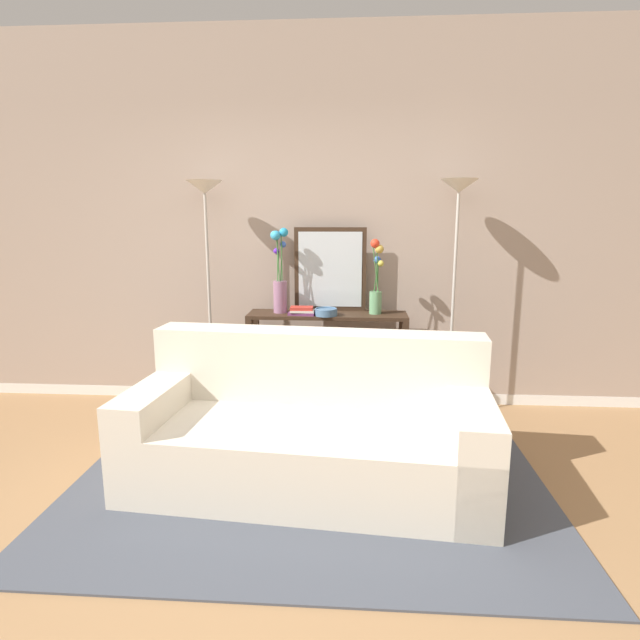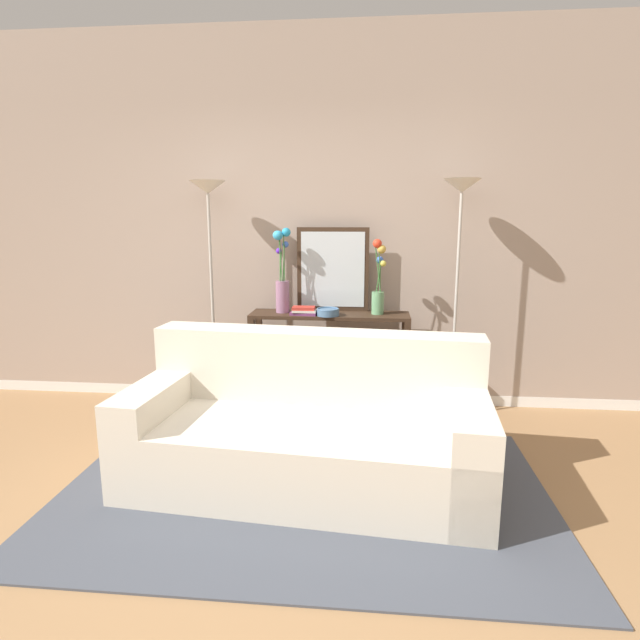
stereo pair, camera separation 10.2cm
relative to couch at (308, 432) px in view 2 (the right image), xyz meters
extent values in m
cube|color=#9E754C|center=(-0.19, -0.79, -0.32)|extent=(16.00, 16.00, 0.02)
cube|color=white|center=(-0.19, 1.47, -0.27)|extent=(12.00, 0.15, 0.09)
cube|color=tan|center=(-0.19, 1.47, 1.28)|extent=(12.00, 0.14, 3.00)
cube|color=#474C56|center=(-0.01, -0.16, -0.30)|extent=(2.84, 1.81, 0.01)
cube|color=beige|center=(-0.01, -0.06, -0.10)|extent=(2.18, 1.12, 0.42)
cube|color=beige|center=(0.02, 0.27, 0.34)|extent=(2.12, 0.45, 0.46)
cube|color=beige|center=(-0.93, 0.02, -0.01)|extent=(0.32, 0.95, 0.60)
cube|color=beige|center=(0.92, -0.15, -0.01)|extent=(0.32, 0.95, 0.60)
cube|color=#382619|center=(0.04, 1.14, 0.51)|extent=(1.27, 0.33, 0.03)
cube|color=#382619|center=(0.04, 1.14, -0.16)|extent=(1.17, 0.28, 0.01)
cube|color=#382619|center=(-0.57, 1.00, 0.09)|extent=(0.05, 0.05, 0.80)
cube|color=#382619|center=(0.65, 1.00, 0.09)|extent=(0.05, 0.05, 0.80)
cube|color=#382619|center=(-0.57, 1.28, 0.09)|extent=(0.05, 0.05, 0.80)
cube|color=#382619|center=(0.65, 1.28, 0.09)|extent=(0.05, 0.05, 0.80)
cylinder|color=#B7B2A8|center=(-0.91, 1.11, -0.30)|extent=(0.26, 0.26, 0.02)
cylinder|color=#B7B2A8|center=(-0.91, 1.11, 0.58)|extent=(0.02, 0.02, 1.75)
cone|color=silver|center=(-0.91, 1.11, 1.51)|extent=(0.28, 0.28, 0.10)
cylinder|color=#B7B2A8|center=(1.03, 1.11, -0.30)|extent=(0.26, 0.26, 0.02)
cylinder|color=#B7B2A8|center=(1.03, 1.11, 0.59)|extent=(0.02, 0.02, 1.75)
cone|color=silver|center=(1.03, 1.11, 1.51)|extent=(0.28, 0.28, 0.10)
cube|color=#382619|center=(0.06, 1.28, 0.86)|extent=(0.59, 0.02, 0.68)
cube|color=silver|center=(0.06, 1.27, 0.86)|extent=(0.52, 0.01, 0.61)
cylinder|color=gray|center=(-0.34, 1.16, 0.65)|extent=(0.11, 0.11, 0.26)
cylinder|color=#3D7538|center=(-0.35, 1.14, 0.96)|extent=(0.03, 0.03, 0.36)
sphere|color=#319ECC|center=(-0.36, 1.13, 1.14)|extent=(0.07, 0.07, 0.07)
cylinder|color=#3D7538|center=(-0.33, 1.17, 0.92)|extent=(0.02, 0.02, 0.29)
sphere|color=blue|center=(-0.32, 1.18, 1.07)|extent=(0.05, 0.05, 0.05)
cylinder|color=#3D7538|center=(-0.36, 1.16, 0.96)|extent=(0.01, 0.02, 0.36)
sphere|color=#40A3CE|center=(-0.38, 1.16, 1.14)|extent=(0.07, 0.07, 0.07)
cylinder|color=#3D7538|center=(-0.32, 1.16, 0.97)|extent=(0.01, 0.03, 0.39)
sphere|color=#2596C7|center=(-0.30, 1.15, 1.16)|extent=(0.07, 0.07, 0.07)
cylinder|color=#3D7538|center=(-0.35, 1.17, 0.90)|extent=(0.02, 0.03, 0.24)
sphere|color=#6127DC|center=(-0.37, 1.18, 1.01)|extent=(0.04, 0.04, 0.04)
cylinder|color=#669E6B|center=(0.43, 1.16, 0.61)|extent=(0.10, 0.10, 0.18)
cylinder|color=#3D7538|center=(0.42, 1.14, 0.89)|extent=(0.06, 0.03, 0.38)
sphere|color=red|center=(0.41, 1.12, 1.08)|extent=(0.07, 0.07, 0.07)
cylinder|color=#3D7538|center=(0.44, 1.15, 0.81)|extent=(0.01, 0.02, 0.22)
sphere|color=gold|center=(0.46, 1.15, 0.92)|extent=(0.05, 0.05, 0.05)
cylinder|color=#3D7538|center=(0.43, 1.17, 0.82)|extent=(0.04, 0.02, 0.25)
sphere|color=blue|center=(0.43, 1.19, 0.95)|extent=(0.06, 0.06, 0.06)
cylinder|color=#3D7538|center=(0.43, 1.14, 0.87)|extent=(0.02, 0.02, 0.34)
sphere|color=gold|center=(0.44, 1.13, 1.04)|extent=(0.07, 0.07, 0.07)
cylinder|color=#4C7093|center=(0.04, 1.05, 0.55)|extent=(0.18, 0.18, 0.05)
torus|color=#4C7093|center=(0.04, 1.05, 0.57)|extent=(0.18, 0.18, 0.01)
cube|color=#6B3360|center=(-0.16, 1.07, 0.53)|extent=(0.22, 0.14, 0.02)
cube|color=silver|center=(-0.15, 1.07, 0.55)|extent=(0.19, 0.12, 0.02)
cube|color=#BC3328|center=(-0.16, 1.07, 0.57)|extent=(0.18, 0.11, 0.02)
cube|color=gold|center=(-0.46, 1.14, -0.25)|extent=(0.05, 0.18, 0.12)
cube|color=#BC3328|center=(-0.42, 1.14, -0.25)|extent=(0.03, 0.16, 0.13)
cube|color=#2D2D33|center=(-0.38, 1.14, -0.26)|extent=(0.04, 0.17, 0.10)
cube|color=#236033|center=(-0.34, 1.14, -0.25)|extent=(0.02, 0.18, 0.13)
cube|color=navy|center=(-0.31, 1.14, -0.25)|extent=(0.04, 0.14, 0.11)
cube|color=silver|center=(-0.28, 1.14, -0.26)|extent=(0.03, 0.16, 0.11)
cube|color=#6B3360|center=(-0.24, 1.14, -0.25)|extent=(0.06, 0.14, 0.12)
cube|color=maroon|center=(-0.18, 1.14, -0.26)|extent=(0.05, 0.17, 0.10)
cube|color=tan|center=(-0.13, 1.14, -0.26)|extent=(0.05, 0.15, 0.10)
cube|color=#B77F33|center=(-0.09, 1.14, -0.25)|extent=(0.03, 0.15, 0.13)
camera|label=1|loc=(0.26, -2.93, 1.29)|focal=29.05mm
camera|label=2|loc=(0.36, -2.92, 1.29)|focal=29.05mm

